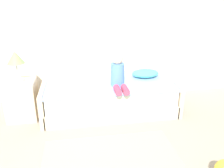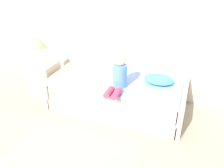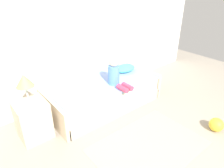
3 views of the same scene
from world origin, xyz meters
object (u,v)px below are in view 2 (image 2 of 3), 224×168
Objects in this scene: pillow at (159,80)px; nightstand at (45,79)px; table_lamp at (39,44)px; bed at (117,94)px; child_figure at (119,75)px.

nightstand is at bearing -175.92° from pillow.
table_lamp reaches higher than nightstand.
table_lamp reaches higher than pillow.
bed is 4.80× the size of pillow.
child_figure is at bearing -7.41° from table_lamp.
nightstand is (-1.35, -0.04, 0.05)m from bed.
bed is 0.52m from child_figure.
child_figure reaches higher than pillow.
bed is 3.52× the size of nightstand.
bed is 4.69× the size of table_lamp.
bed is at bearing 112.82° from child_figure.
child_figure is (1.45, -0.19, -0.23)m from table_lamp.
pillow is at bearing 4.08° from nightstand.
bed is at bearing 1.71° from table_lamp.
nightstand is 0.64m from table_lamp.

